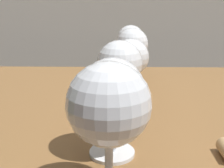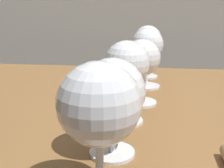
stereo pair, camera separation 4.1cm
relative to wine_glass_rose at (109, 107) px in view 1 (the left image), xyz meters
name	(u,v)px [view 1 (the left image)]	position (x,y,z in m)	size (l,w,h in m)	color
dining_table	(134,150)	(0.04, 0.27, -0.19)	(1.51, 0.79, 0.71)	brown
wine_glass_rose	(109,107)	(0.00, 0.00, 0.00)	(0.09, 0.09, 0.15)	white
wine_glass_empty	(112,93)	(0.00, 0.10, -0.02)	(0.09, 0.09, 0.14)	white
wine_glass_chardonnay	(120,65)	(0.01, 0.22, 0.00)	(0.08, 0.08, 0.15)	white
wine_glass_white	(131,59)	(0.03, 0.32, -0.01)	(0.07, 0.07, 0.14)	white
wine_glass_amber	(133,46)	(0.05, 0.44, -0.01)	(0.08, 0.08, 0.15)	white
wine_glass_merlot	(131,40)	(0.04, 0.54, 0.00)	(0.07, 0.07, 0.14)	white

